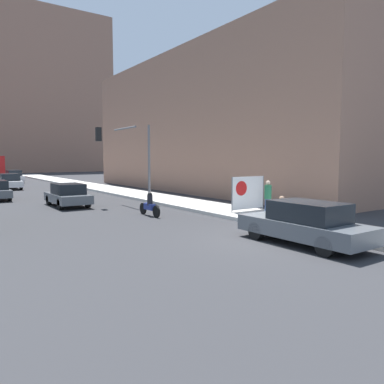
{
  "coord_description": "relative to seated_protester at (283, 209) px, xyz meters",
  "views": [
    {
      "loc": [
        -9.84,
        -9.22,
        2.96
      ],
      "look_at": [
        0.29,
        5.48,
        1.33
      ],
      "focal_mm": 35.0,
      "sensor_mm": 36.0,
      "label": 1
    }
  ],
  "objects": [
    {
      "name": "motorcycle_on_road",
      "position": [
        -3.06,
        6.13,
        -0.27
      ],
      "size": [
        0.28,
        2.03,
        1.23
      ],
      "color": "navy",
      "rests_on": "ground_plane"
    },
    {
      "name": "protest_banner",
      "position": [
        1.49,
        3.74,
        0.33
      ],
      "size": [
        2.27,
        0.06,
        1.82
      ],
      "color": "slate",
      "rests_on": "sidewalk_curb"
    },
    {
      "name": "seated_protester",
      "position": [
        0.0,
        0.0,
        0.0
      ],
      "size": [
        0.98,
        0.77,
        1.18
      ],
      "rotation": [
        0.0,
        0.0,
        -0.06
      ],
      "color": "#474C56",
      "rests_on": "sidewalk_curb"
    },
    {
      "name": "jogger_on_sidewalk",
      "position": [
        1.08,
        1.91,
        0.24
      ],
      "size": [
        0.34,
        0.34,
        1.71
      ],
      "rotation": [
        0.0,
        0.0,
        3.83
      ],
      "color": "#334775",
      "rests_on": "sidewalk_curb"
    },
    {
      "name": "sidewalk_curb",
      "position": [
        1.06,
        13.52,
        -0.72
      ],
      "size": [
        3.07,
        90.0,
        0.18
      ],
      "primitive_type": "cube",
      "color": "beige",
      "rests_on": "ground_plane"
    },
    {
      "name": "car_on_road_distant",
      "position": [
        -6.25,
        28.34,
        -0.07
      ],
      "size": [
        1.83,
        4.41,
        1.49
      ],
      "color": "white",
      "rests_on": "ground_plane"
    },
    {
      "name": "traffic_light_pole",
      "position": [
        -1.71,
        11.33,
        2.77
      ],
      "size": [
        3.62,
        3.39,
        4.94
      ],
      "color": "slate",
      "rests_on": "sidewalk_curb"
    },
    {
      "name": "building_backdrop_right",
      "position": [
        9.85,
        16.68,
        5.23
      ],
      "size": [
        10.0,
        32.0,
        12.08
      ],
      "color": "#936B56",
      "rests_on": "ground_plane"
    },
    {
      "name": "parked_car_curbside",
      "position": [
        -1.72,
        -2.53,
        -0.07
      ],
      "size": [
        1.83,
        4.71,
        1.49
      ],
      "color": "#565B60",
      "rests_on": "ground_plane"
    },
    {
      "name": "car_on_road_far_lane",
      "position": [
        -4.2,
        38.38,
        -0.06
      ],
      "size": [
        1.71,
        4.14,
        1.52
      ],
      "color": "white",
      "rests_on": "ground_plane"
    },
    {
      "name": "car_on_road_nearest",
      "position": [
        -5.4,
        12.3,
        -0.1
      ],
      "size": [
        1.84,
        4.13,
        1.41
      ],
      "color": "#565B60",
      "rests_on": "ground_plane"
    },
    {
      "name": "ground_plane",
      "position": [
        -2.19,
        -1.48,
        -0.81
      ],
      "size": [
        160.0,
        160.0,
        0.0
      ],
      "primitive_type": "plane",
      "color": "#303033"
    }
  ]
}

